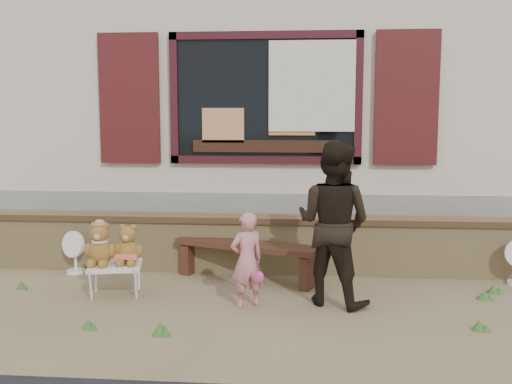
# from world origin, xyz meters

# --- Properties ---
(ground) EXTENTS (80.00, 80.00, 0.00)m
(ground) POSITION_xyz_m (0.00, 0.00, 0.00)
(ground) COLOR brown
(ground) RESTS_ON ground
(shopfront) EXTENTS (8.04, 5.13, 4.00)m
(shopfront) POSITION_xyz_m (0.00, 4.49, 2.00)
(shopfront) COLOR #C0B19B
(shopfront) RESTS_ON ground
(brick_wall) EXTENTS (7.10, 0.36, 0.67)m
(brick_wall) POSITION_xyz_m (0.00, 1.00, 0.34)
(brick_wall) COLOR tan
(brick_wall) RESTS_ON ground
(bench) EXTENTS (1.69, 0.92, 0.43)m
(bench) POSITION_xyz_m (-0.10, 0.62, 0.31)
(bench) COLOR #371E13
(bench) RESTS_ON ground
(folding_chair) EXTENTS (0.61, 0.56, 0.32)m
(folding_chair) POSITION_xyz_m (-1.40, -0.04, 0.29)
(folding_chair) COLOR silver
(folding_chair) RESTS_ON ground
(teddy_bear_left) EXTENTS (0.38, 0.35, 0.45)m
(teddy_bear_left) POSITION_xyz_m (-1.53, -0.07, 0.55)
(teddy_bear_left) COLOR brown
(teddy_bear_left) RESTS_ON folding_chair
(teddy_bear_right) EXTENTS (0.36, 0.32, 0.42)m
(teddy_bear_right) POSITION_xyz_m (-1.26, -0.01, 0.53)
(teddy_bear_right) COLOR brown
(teddy_bear_right) RESTS_ON folding_chair
(child) EXTENTS (0.40, 0.36, 0.92)m
(child) POSITION_xyz_m (-0.01, -0.31, 0.46)
(child) COLOR #D68086
(child) RESTS_ON ground
(adult) EXTENTS (0.97, 0.89, 1.60)m
(adult) POSITION_xyz_m (0.82, -0.12, 0.80)
(adult) COLOR black
(adult) RESTS_ON ground
(fan_left) EXTENTS (0.32, 0.22, 0.50)m
(fan_left) POSITION_xyz_m (-2.13, 0.75, 0.25)
(fan_left) COLOR white
(fan_left) RESTS_ON ground
(grass_tufts) EXTENTS (5.09, 1.61, 0.11)m
(grass_tufts) POSITION_xyz_m (0.71, -0.40, 0.05)
(grass_tufts) COLOR #376227
(grass_tufts) RESTS_ON ground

